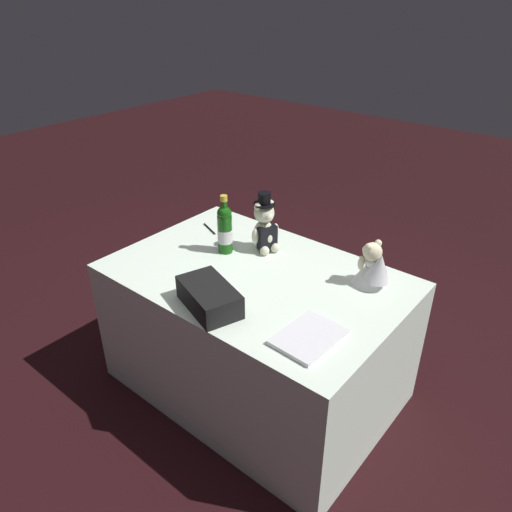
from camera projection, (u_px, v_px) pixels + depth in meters
ground_plane at (256, 384)px, 2.70m from camera, size 12.00×12.00×0.00m
reception_table at (256, 333)px, 2.53m from camera, size 1.41×0.94×0.71m
teddy_bear_groom at (265, 227)px, 2.50m from camera, size 0.15×0.15×0.32m
teddy_bear_bride at (373, 267)px, 2.22m from camera, size 0.21×0.17×0.22m
champagne_bottle at (225, 229)px, 2.48m from camera, size 0.08×0.08×0.31m
signing_pen at (210, 229)px, 2.77m from camera, size 0.15×0.07×0.01m
gift_case_black at (209, 297)px, 2.09m from camera, size 0.35×0.27×0.11m
guestbook at (309, 337)px, 1.92m from camera, size 0.21×0.29×0.02m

